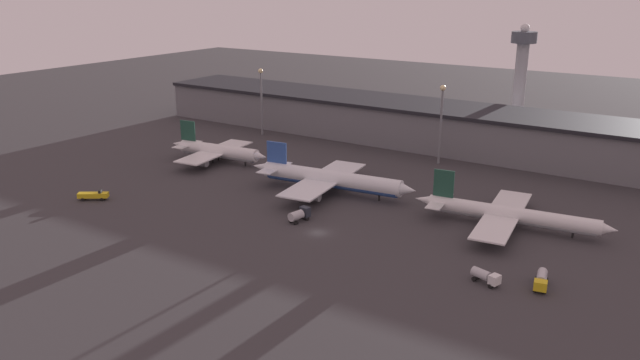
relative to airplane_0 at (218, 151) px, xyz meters
The scene contains 12 objects.
ground 66.84m from the airplane_0, 28.20° to the right, with size 600.00×600.00×0.00m, color #383538.
terminal_building 81.79m from the airplane_0, 43.95° to the left, with size 243.33×28.03×14.35m.
airplane_0 is the anchor object (origin of this frame).
airplane_1 46.25m from the airplane_0, ahead, with size 49.08×36.88×12.39m.
airplane_2 94.41m from the airplane_0, ahead, with size 46.24×36.56×11.90m.
service_vehicle_0 58.40m from the airplane_0, 28.72° to the right, with size 3.31×5.97×3.19m.
service_vehicle_1 105.39m from the airplane_0, 19.47° to the right, with size 6.05×3.60×2.61m.
service_vehicle_2 45.29m from the airplane_0, 93.92° to the right, with size 7.59×6.15×2.78m.
service_vehicle_3 113.03m from the airplane_0, 15.87° to the right, with size 3.47×7.32×2.58m.
lamp_post_0 40.31m from the airplane_0, 106.66° to the left, with size 1.80×1.80×24.71m.
lamp_post_1 71.12m from the airplane_0, 31.70° to the left, with size 1.80×1.80×24.88m.
control_tower 113.85m from the airplane_0, 52.41° to the left, with size 9.00×9.00×40.57m.
Camera 1 is at (72.73, -110.76, 55.32)m, focal length 35.00 mm.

